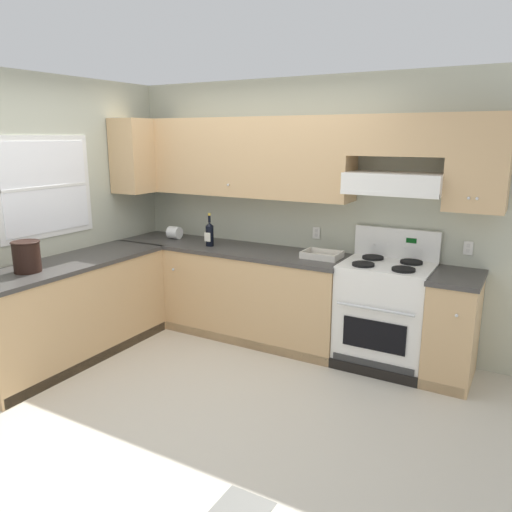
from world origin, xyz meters
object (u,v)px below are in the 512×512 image
Objects in this scene: stove at (384,314)px; wine_bottle at (210,233)px; bucket at (27,256)px; paper_towel_roll at (175,233)px; bowl at (322,256)px.

wine_bottle reaches higher than stove.
bucket reaches higher than paper_towel_roll.
bowl is at bearing 178.94° from stove.
wine_bottle reaches higher than bowl.
bucket is at bearing -147.04° from stove.
wine_bottle is at bearing -175.68° from bowl.
wine_bottle is (-1.80, -0.08, 0.56)m from stove.
stove is 8.86× the size of paper_towel_roll.
stove reaches higher than bowl.
bowl is at bearing -1.01° from paper_towel_roll.
paper_towel_roll is (-0.55, 0.12, -0.06)m from wine_bottle.
wine_bottle is at bearing -12.37° from paper_towel_roll.
stove is at bearing -1.06° from bowl.
bucket is (-0.74, -1.57, 0.01)m from wine_bottle.
bowl is 2.54m from bucket.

